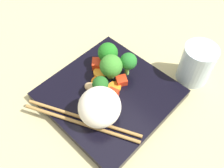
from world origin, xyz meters
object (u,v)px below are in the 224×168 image
object	(u,v)px
carrot_slice_2	(98,82)
broccoli_floret_1	(100,85)
rice_mound	(100,107)
chopstick_pair	(82,121)
drinking_glass	(196,64)
square_plate	(109,94)

from	to	relation	value
carrot_slice_2	broccoli_floret_1	bearing A→B (deg)	149.93
broccoli_floret_1	carrot_slice_2	distance (cm)	4.56
carrot_slice_2	rice_mound	bearing A→B (deg)	141.63
rice_mound	chopstick_pair	xyz separation A→B (cm)	(1.61, 3.31, -3.15)
broccoli_floret_1	drinking_glass	distance (cm)	21.49
square_plate	drinking_glass	distance (cm)	19.92
carrot_slice_2	drinking_glass	world-z (taller)	drinking_glass
carrot_slice_2	drinking_glass	xyz separation A→B (cm)	(-12.66, -17.45, 2.36)
rice_mound	carrot_slice_2	size ratio (longest dim) A/B	2.88
carrot_slice_2	chopstick_pair	world-z (taller)	chopstick_pair
rice_mound	broccoli_floret_1	world-z (taller)	rice_mound
square_plate	drinking_glass	bearing A→B (deg)	-117.49
carrot_slice_2	drinking_glass	bearing A→B (deg)	-125.95
rice_mound	broccoli_floret_1	distance (cm)	5.15
rice_mound	drinking_glass	xyz separation A→B (cm)	(-6.06, -22.68, -0.89)
square_plate	drinking_glass	xyz separation A→B (cm)	(-9.05, -17.39, 3.54)
square_plate	chopstick_pair	bearing A→B (deg)	99.12
rice_mound	drinking_glass	size ratio (longest dim) A/B	0.91
chopstick_pair	drinking_glass	bearing A→B (deg)	46.72
rice_mound	chopstick_pair	world-z (taller)	rice_mound
broccoli_floret_1	carrot_slice_2	bearing A→B (deg)	-30.07
drinking_glass	broccoli_floret_1	bearing A→B (deg)	62.90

